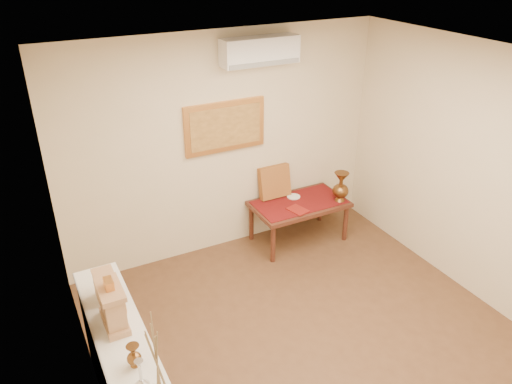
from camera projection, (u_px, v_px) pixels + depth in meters
floor at (325, 355)px, 4.77m from camera, size 4.50×4.50×0.00m
ceiling at (349, 74)px, 3.54m from camera, size 4.50×4.50×0.00m
wall_back at (225, 146)px, 5.94m from camera, size 4.00×0.02×2.70m
wall_left at (90, 308)px, 3.34m from camera, size 0.02×4.50×2.70m
wall_right at (500, 186)px, 4.98m from camera, size 0.02×4.50×2.70m
white_vase at (159, 382)px, 2.67m from camera, size 0.18×0.18×0.92m
candlestick at (140, 373)px, 3.18m from camera, size 0.10×0.10×0.21m
brass_urn_small at (133, 353)px, 3.33m from camera, size 0.10×0.10×0.23m
table_cloth at (299, 202)px, 6.35m from camera, size 1.14×0.59×0.01m
brass_urn_tall at (341, 184)px, 6.29m from camera, size 0.21×0.21×0.47m
plate at (294, 197)px, 6.47m from camera, size 0.17×0.17×0.01m
menu at (298, 210)px, 6.15m from camera, size 0.24×0.29×0.01m
cushion at (274, 182)px, 6.40m from camera, size 0.42×0.18×0.43m
mantel_clock at (113, 305)px, 3.66m from camera, size 0.17×0.36×0.41m
wooden_chest at (106, 286)px, 3.95m from camera, size 0.16×0.21×0.24m
low_table at (299, 207)px, 6.39m from camera, size 1.20×0.70×0.55m
painting at (225, 127)px, 5.80m from camera, size 1.00×0.06×0.60m
ac_unit at (260, 51)px, 5.49m from camera, size 0.90×0.25×0.30m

